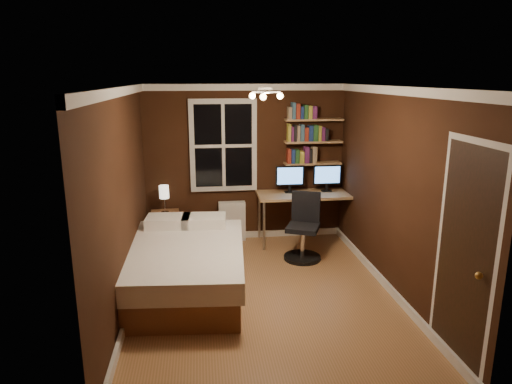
{
  "coord_description": "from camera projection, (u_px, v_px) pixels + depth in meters",
  "views": [
    {
      "loc": [
        -0.72,
        -5.09,
        2.6
      ],
      "look_at": [
        -0.03,
        0.45,
        1.19
      ],
      "focal_mm": 32.0,
      "sensor_mm": 36.0,
      "label": 1
    }
  ],
  "objects": [
    {
      "name": "books_row_lower",
      "position": [
        313.0,
        155.0,
        7.32
      ],
      "size": [
        0.42,
        0.16,
        0.23
      ],
      "primitive_type": null,
      "color": "maroon",
      "rests_on": "bookshelf_lower"
    },
    {
      "name": "window",
      "position": [
        223.0,
        146.0,
        7.19
      ],
      "size": [
        1.06,
        0.06,
        1.46
      ],
      "primitive_type": "cube",
      "color": "silver",
      "rests_on": "wall_back"
    },
    {
      "name": "bedside_lamp",
      "position": [
        164.0,
        199.0,
        7.06
      ],
      "size": [
        0.15,
        0.15,
        0.44
      ],
      "primitive_type": null,
      "color": "white",
      "rests_on": "nightstand"
    },
    {
      "name": "ceiling_fixture",
      "position": [
        265.0,
        96.0,
        4.94
      ],
      "size": [
        0.44,
        0.44,
        0.18
      ],
      "primitive_type": null,
      "color": "beige",
      "rests_on": "ceiling"
    },
    {
      "name": "books_row_upper",
      "position": [
        314.0,
        111.0,
        7.15
      ],
      "size": [
        0.42,
        0.16,
        0.23
      ],
      "primitive_type": null,
      "color": "#265A26",
      "rests_on": "bookshelf_upper"
    },
    {
      "name": "wall_back",
      "position": [
        245.0,
        164.0,
        7.34
      ],
      "size": [
        3.2,
        0.04,
        2.5
      ],
      "primitive_type": "cube",
      "color": "black",
      "rests_on": "ground"
    },
    {
      "name": "radiator",
      "position": [
        232.0,
        221.0,
        7.43
      ],
      "size": [
        0.43,
        0.15,
        0.64
      ],
      "primitive_type": "cube",
      "color": "silver",
      "rests_on": "ground"
    },
    {
      "name": "bookshelf_middle",
      "position": [
        313.0,
        142.0,
        7.27
      ],
      "size": [
        0.92,
        0.22,
        0.03
      ],
      "primitive_type": "cube",
      "color": "tan",
      "rests_on": "wall_back"
    },
    {
      "name": "bookshelf_lower",
      "position": [
        313.0,
        163.0,
        7.35
      ],
      "size": [
        0.92,
        0.22,
        0.03
      ],
      "primitive_type": "cube",
      "color": "tan",
      "rests_on": "wall_back"
    },
    {
      "name": "bed",
      "position": [
        181.0,
        266.0,
        5.68
      ],
      "size": [
        1.69,
        2.24,
        0.73
      ],
      "rotation": [
        0.0,
        0.0,
        -0.07
      ],
      "color": "brown",
      "rests_on": "ground"
    },
    {
      "name": "bookshelf_upper",
      "position": [
        314.0,
        120.0,
        7.18
      ],
      "size": [
        0.92,
        0.22,
        0.03
      ],
      "primitive_type": "cube",
      "color": "tan",
      "rests_on": "wall_back"
    },
    {
      "name": "floor",
      "position": [
        263.0,
        294.0,
        5.63
      ],
      "size": [
        4.2,
        4.2,
        0.0
      ],
      "primitive_type": "plane",
      "color": "olive",
      "rests_on": "ground"
    },
    {
      "name": "ceiling",
      "position": [
        264.0,
        87.0,
        5.01
      ],
      "size": [
        3.2,
        4.2,
        0.02
      ],
      "primitive_type": "cube",
      "color": "white",
      "rests_on": "wall_back"
    },
    {
      "name": "monitor_left",
      "position": [
        290.0,
        179.0,
        7.23
      ],
      "size": [
        0.46,
        0.12,
        0.43
      ],
      "primitive_type": null,
      "color": "black",
      "rests_on": "desk"
    },
    {
      "name": "door",
      "position": [
        463.0,
        259.0,
        4.07
      ],
      "size": [
        0.03,
        0.82,
        2.05
      ],
      "primitive_type": null,
      "color": "black",
      "rests_on": "ground"
    },
    {
      "name": "desk",
      "position": [
        311.0,
        197.0,
        7.26
      ],
      "size": [
        1.71,
        0.64,
        0.81
      ],
      "color": "tan",
      "rests_on": "ground"
    },
    {
      "name": "monitor_right",
      "position": [
        327.0,
        178.0,
        7.3
      ],
      "size": [
        0.46,
        0.12,
        0.43
      ],
      "primitive_type": null,
      "color": "black",
      "rests_on": "desk"
    },
    {
      "name": "door_knob",
      "position": [
        479.0,
        276.0,
        3.79
      ],
      "size": [
        0.06,
        0.06,
        0.06
      ],
      "primitive_type": "sphere",
      "color": "gold",
      "rests_on": "door"
    },
    {
      "name": "books_row_middle",
      "position": [
        313.0,
        134.0,
        7.24
      ],
      "size": [
        0.66,
        0.16,
        0.23
      ],
      "primitive_type": null,
      "color": "navy",
      "rests_on": "bookshelf_middle"
    },
    {
      "name": "nightstand",
      "position": [
        166.0,
        229.0,
        7.18
      ],
      "size": [
        0.47,
        0.47,
        0.55
      ],
      "primitive_type": "cube",
      "rotation": [
        0.0,
        0.0,
        0.07
      ],
      "color": "brown",
      "rests_on": "ground"
    },
    {
      "name": "wall_left",
      "position": [
        123.0,
        201.0,
        5.13
      ],
      "size": [
        0.04,
        4.2,
        2.5
      ],
      "primitive_type": "cube",
      "color": "black",
      "rests_on": "ground"
    },
    {
      "name": "office_chair",
      "position": [
        303.0,
        234.0,
        6.67
      ],
      "size": [
        0.58,
        0.58,
        0.98
      ],
      "rotation": [
        0.0,
        0.0,
        -0.41
      ],
      "color": "black",
      "rests_on": "ground"
    },
    {
      "name": "wall_right",
      "position": [
        394.0,
        192.0,
        5.51
      ],
      "size": [
        0.04,
        4.2,
        2.5
      ],
      "primitive_type": "cube",
      "color": "black",
      "rests_on": "ground"
    },
    {
      "name": "desk_lamp",
      "position": [
        358.0,
        181.0,
        7.11
      ],
      "size": [
        0.14,
        0.32,
        0.44
      ],
      "primitive_type": null,
      "color": "silver",
      "rests_on": "desk"
    }
  ]
}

